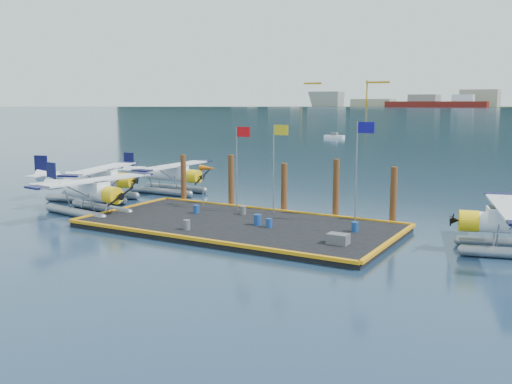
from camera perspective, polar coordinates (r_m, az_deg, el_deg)
ground at (r=37.05m, az=-1.71°, el=-3.70°), size 4000.00×4000.00×0.00m
dock at (r=37.01m, az=-1.71°, el=-3.40°), size 20.00×10.00×0.40m
dock_bumpers at (r=36.95m, az=-1.72°, el=-2.96°), size 20.25×10.25×0.18m
seaplane_a at (r=42.98m, az=-16.18°, el=-0.20°), size 9.06×9.96×3.52m
seaplane_b at (r=49.06m, az=-15.61°, el=1.00°), size 9.59×10.31×3.67m
seaplane_c at (r=51.69m, az=-8.45°, el=1.53°), size 8.84×9.74×3.48m
drum_0 at (r=40.16m, az=-6.00°, el=-1.73°), size 0.42×0.42×0.60m
drum_1 at (r=36.19m, az=0.16°, el=-2.80°), size 0.49×0.49×0.69m
drum_2 at (r=35.56m, az=1.32°, el=-3.11°), size 0.40×0.40×0.56m
drum_3 at (r=35.15m, az=-6.95°, el=-3.28°), size 0.44×0.44×0.61m
drum_4 at (r=34.89m, az=9.86°, el=-3.45°), size 0.42×0.42×0.60m
drum_5 at (r=39.60m, az=-1.30°, el=-1.84°), size 0.42×0.42×0.59m
crate at (r=31.77m, az=8.21°, el=-4.66°), size 1.16×0.77×0.58m
flagpole_red at (r=40.76m, az=-1.69°, el=3.72°), size 1.14×0.08×6.00m
flagpole_yellow at (r=39.27m, az=2.04°, el=3.69°), size 1.14×0.08×6.20m
flagpole_blue at (r=36.85m, az=10.33°, el=3.47°), size 1.14×0.08×6.50m
windsock at (r=42.37m, az=-4.84°, el=2.31°), size 1.40×0.44×3.12m
piling_0 at (r=45.83m, az=-7.25°, el=1.23°), size 0.44×0.44×4.00m
piling_1 at (r=43.27m, az=-2.50°, el=0.96°), size 0.44×0.44×4.20m
piling_2 at (r=41.09m, az=2.82°, el=0.25°), size 0.44×0.44×3.80m
piling_3 at (r=39.42m, az=8.00°, el=0.17°), size 0.44×0.44×4.30m
piling_4 at (r=38.15m, az=13.57°, el=-0.52°), size 0.44×0.44×4.00m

